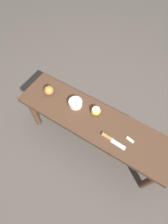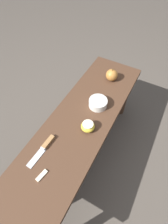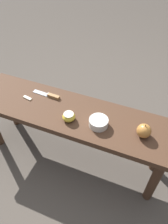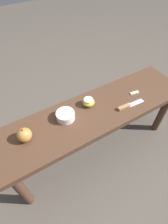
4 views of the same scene
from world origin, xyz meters
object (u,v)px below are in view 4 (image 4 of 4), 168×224
Objects in this scene: apple_whole at (24,135)px; apple_cut at (88,102)px; bowl at (65,116)px; knife at (127,106)px; wooden_bench at (96,118)px.

apple_whole is 1.18× the size of apple_cut.
apple_whole is 0.81× the size of bowl.
apple_whole is (0.66, -0.10, 0.03)m from knife.
wooden_bench is 0.48m from apple_whole.
apple_whole is at bearing -2.35° from wooden_bench.
bowl reaches higher than knife.
bowl is (-0.26, -0.02, -0.02)m from apple_whole.
apple_whole is at bearing 5.94° from apple_cut.
apple_whole reaches higher than apple_cut.
apple_cut is 0.18m from bowl.
knife is (-0.19, 0.08, 0.09)m from wooden_bench.
bowl is (0.18, 0.02, -0.00)m from apple_cut.
knife is at bearing 162.70° from bowl.
wooden_bench is at bearing 168.71° from bowl.
bowl is (0.39, -0.12, 0.02)m from knife.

